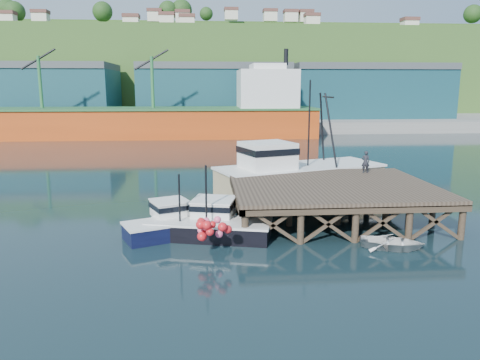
{
  "coord_description": "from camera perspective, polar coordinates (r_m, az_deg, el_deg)",
  "views": [
    {
      "loc": [
        -2.23,
        -27.22,
        7.89
      ],
      "look_at": [
        0.08,
        2.0,
        2.03
      ],
      "focal_mm": 35.0,
      "sensor_mm": 36.0,
      "label": 1
    }
  ],
  "objects": [
    {
      "name": "warehouse_left",
      "position": [
        97.88,
        -24.43,
        9.5
      ],
      "size": [
        32.0,
        16.0,
        9.0
      ],
      "primitive_type": "cube",
      "color": "#184850",
      "rests_on": "far_quay"
    },
    {
      "name": "wharf",
      "position": [
        28.74,
        11.19,
        -0.86
      ],
      "size": [
        12.0,
        10.0,
        2.62
      ],
      "color": "brown",
      "rests_on": "ground"
    },
    {
      "name": "warehouse_right",
      "position": [
        97.7,
        14.98,
        10.11
      ],
      "size": [
        30.0,
        16.0,
        9.0
      ],
      "primitive_type": "cube",
      "color": "#184850",
      "rests_on": "far_quay"
    },
    {
      "name": "hillside",
      "position": [
        127.28,
        -3.6,
        12.68
      ],
      "size": [
        220.0,
        50.0,
        22.0
      ],
      "primitive_type": "cube",
      "color": "#2D511E",
      "rests_on": "ground"
    },
    {
      "name": "dinghy",
      "position": [
        24.53,
        18.03,
        -7.25
      ],
      "size": [
        3.68,
        3.17,
        0.64
      ],
      "primitive_type": "imported",
      "rotation": [
        0.0,
        0.0,
        1.21
      ],
      "color": "silver",
      "rests_on": "ground"
    },
    {
      "name": "cargo_ship",
      "position": [
        75.62,
        -9.32,
        7.69
      ],
      "size": [
        55.5,
        10.0,
        13.75
      ],
      "color": "#CE4713",
      "rests_on": "ground"
    },
    {
      "name": "far_quay",
      "position": [
        97.49,
        -3.22,
        7.23
      ],
      "size": [
        160.0,
        40.0,
        2.0
      ],
      "primitive_type": "cube",
      "color": "gray",
      "rests_on": "ground"
    },
    {
      "name": "dockworker",
      "position": [
        32.81,
        15.05,
        2.14
      ],
      "size": [
        0.59,
        0.42,
        1.52
      ],
      "primitive_type": "imported",
      "rotation": [
        0.0,
        0.0,
        3.04
      ],
      "color": "black",
      "rests_on": "wharf"
    },
    {
      "name": "warehouse_mid",
      "position": [
        92.26,
        -3.18,
        10.42
      ],
      "size": [
        28.0,
        16.0,
        9.0
      ],
      "primitive_type": "cube",
      "color": "#184850",
      "rests_on": "far_quay"
    },
    {
      "name": "trawler",
      "position": [
        34.96,
        6.91,
        1.06
      ],
      "size": [
        13.28,
        8.43,
        8.37
      ],
      "rotation": [
        0.0,
        0.0,
        0.35
      ],
      "color": "tan",
      "rests_on": "ground"
    },
    {
      "name": "boat_navy",
      "position": [
        25.61,
        -7.95,
        -5.12
      ],
      "size": [
        5.89,
        4.15,
        3.47
      ],
      "rotation": [
        0.0,
        0.0,
        0.41
      ],
      "color": "black",
      "rests_on": "ground"
    },
    {
      "name": "boat_black",
      "position": [
        25.14,
        -3.61,
        -5.25
      ],
      "size": [
        6.88,
        5.7,
        4.02
      ],
      "rotation": [
        0.0,
        0.0,
        -0.24
      ],
      "color": "black",
      "rests_on": "ground"
    },
    {
      "name": "ground",
      "position": [
        28.43,
        0.16,
        -4.81
      ],
      "size": [
        300.0,
        300.0,
        0.0
      ],
      "primitive_type": "plane",
      "color": "black",
      "rests_on": "ground"
    }
  ]
}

